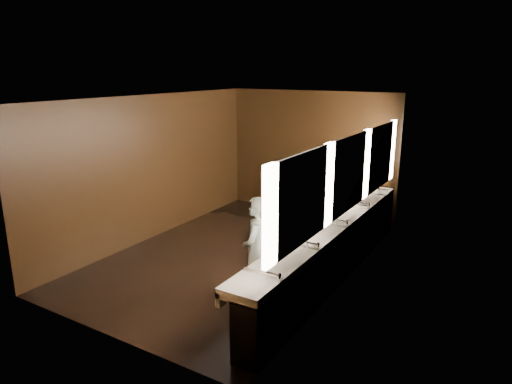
% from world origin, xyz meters
% --- Properties ---
extents(floor, '(6.00, 6.00, 0.00)m').
position_xyz_m(floor, '(0.00, 0.00, 0.00)').
color(floor, black).
rests_on(floor, ground).
extents(ceiling, '(4.00, 6.00, 0.02)m').
position_xyz_m(ceiling, '(0.00, 0.00, 2.80)').
color(ceiling, '#2D2D2B').
rests_on(ceiling, wall_back).
extents(wall_back, '(4.00, 0.02, 2.80)m').
position_xyz_m(wall_back, '(0.00, 3.00, 1.40)').
color(wall_back, black).
rests_on(wall_back, floor).
extents(wall_front, '(4.00, 0.02, 2.80)m').
position_xyz_m(wall_front, '(0.00, -3.00, 1.40)').
color(wall_front, black).
rests_on(wall_front, floor).
extents(wall_left, '(0.02, 6.00, 2.80)m').
position_xyz_m(wall_left, '(-2.00, 0.00, 1.40)').
color(wall_left, black).
rests_on(wall_left, floor).
extents(wall_right, '(0.02, 6.00, 2.80)m').
position_xyz_m(wall_right, '(2.00, 0.00, 1.40)').
color(wall_right, black).
rests_on(wall_right, floor).
extents(sink_counter, '(0.55, 5.40, 1.01)m').
position_xyz_m(sink_counter, '(1.79, 0.00, 0.50)').
color(sink_counter, black).
rests_on(sink_counter, floor).
extents(mirror_band, '(0.06, 5.03, 1.15)m').
position_xyz_m(mirror_band, '(1.98, -0.00, 1.75)').
color(mirror_band, '#FAE1C8').
rests_on(mirror_band, wall_right).
extents(person, '(0.51, 0.65, 1.59)m').
position_xyz_m(person, '(1.16, -1.32, 0.79)').
color(person, '#96C4E0').
rests_on(person, floor).
extents(trash_bin, '(0.47, 0.47, 0.58)m').
position_xyz_m(trash_bin, '(1.58, -1.16, 0.29)').
color(trash_bin, black).
rests_on(trash_bin, floor).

